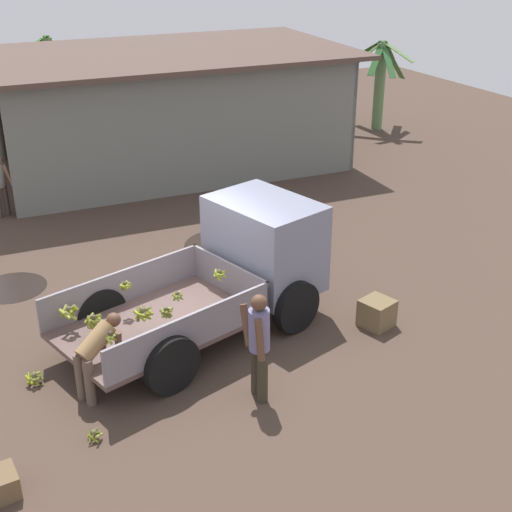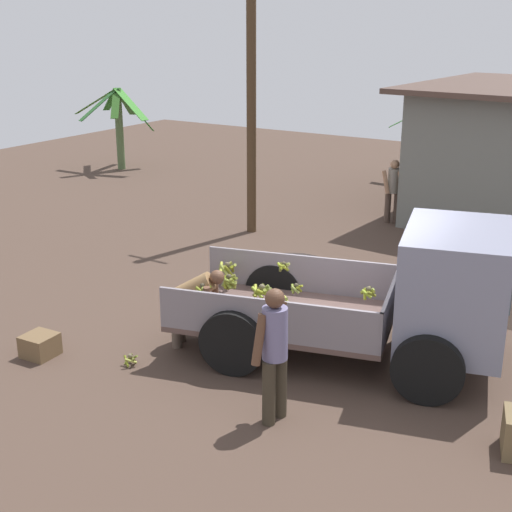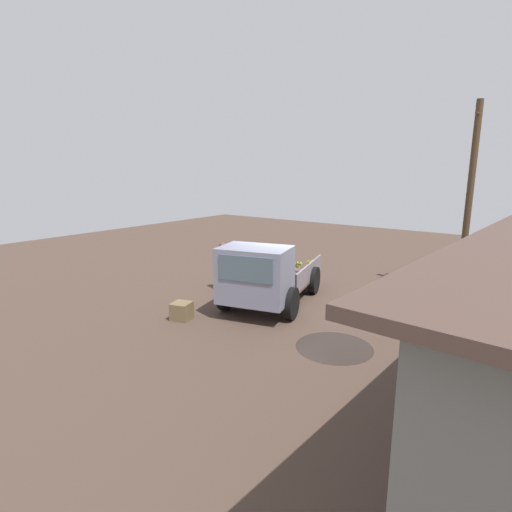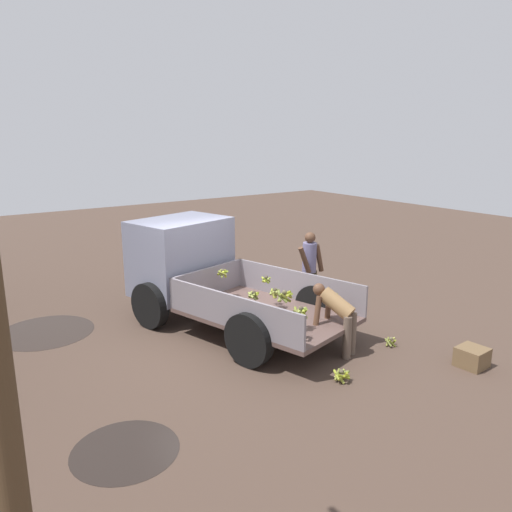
{
  "view_description": "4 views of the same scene",
  "coord_description": "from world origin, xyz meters",
  "px_view_note": "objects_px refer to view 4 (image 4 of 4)",
  "views": [
    {
      "loc": [
        -3.8,
        -9.93,
        6.4
      ],
      "look_at": [
        0.97,
        -0.68,
        1.44
      ],
      "focal_mm": 50.0,
      "sensor_mm": 36.0,
      "label": 1
    },
    {
      "loc": [
        4.03,
        -8.83,
        4.64
      ],
      "look_at": [
        -0.88,
        -1.01,
        1.54
      ],
      "focal_mm": 50.0,
      "sensor_mm": 36.0,
      "label": 2
    },
    {
      "loc": [
        10.17,
        6.53,
        4.11
      ],
      "look_at": [
        0.65,
        -0.53,
        1.53
      ],
      "focal_mm": 28.0,
      "sensor_mm": 36.0,
      "label": 3
    },
    {
      "loc": [
        -7.7,
        4.66,
        3.75
      ],
      "look_at": [
        0.61,
        -1.17,
        1.25
      ],
      "focal_mm": 35.0,
      "sensor_mm": 36.0,
      "label": 4
    }
  ],
  "objects_px": {
    "person_foreground_visitor": "(309,266)",
    "wooden_crate_1": "(211,275)",
    "cargo_truck": "(197,268)",
    "banana_bunch_on_ground_1": "(342,375)",
    "banana_bunch_on_ground_0": "(391,341)",
    "wooden_crate_0": "(472,357)",
    "person_worker_loading": "(338,313)"
  },
  "relations": [
    {
      "from": "person_foreground_visitor",
      "to": "wooden_crate_1",
      "type": "distance_m",
      "value": 2.97
    },
    {
      "from": "person_worker_loading",
      "to": "wooden_crate_1",
      "type": "height_order",
      "value": "person_worker_loading"
    },
    {
      "from": "banana_bunch_on_ground_1",
      "to": "wooden_crate_0",
      "type": "distance_m",
      "value": 2.3
    },
    {
      "from": "banana_bunch_on_ground_1",
      "to": "person_foreground_visitor",
      "type": "bearing_deg",
      "value": -32.35
    },
    {
      "from": "banana_bunch_on_ground_1",
      "to": "person_worker_loading",
      "type": "bearing_deg",
      "value": -39.78
    },
    {
      "from": "cargo_truck",
      "to": "person_worker_loading",
      "type": "xyz_separation_m",
      "value": [
        -2.95,
        -1.13,
        -0.32
      ]
    },
    {
      "from": "wooden_crate_0",
      "to": "banana_bunch_on_ground_0",
      "type": "bearing_deg",
      "value": 19.55
    },
    {
      "from": "cargo_truck",
      "to": "wooden_crate_0",
      "type": "relative_size",
      "value": 11.05
    },
    {
      "from": "banana_bunch_on_ground_0",
      "to": "person_worker_loading",
      "type": "bearing_deg",
      "value": 69.96
    },
    {
      "from": "banana_bunch_on_ground_1",
      "to": "banana_bunch_on_ground_0",
      "type": "bearing_deg",
      "value": -74.93
    },
    {
      "from": "wooden_crate_0",
      "to": "person_worker_loading",
      "type": "bearing_deg",
      "value": 41.17
    },
    {
      "from": "cargo_truck",
      "to": "banana_bunch_on_ground_1",
      "type": "xyz_separation_m",
      "value": [
        -3.76,
        -0.46,
        -0.94
      ]
    },
    {
      "from": "person_worker_loading",
      "to": "banana_bunch_on_ground_1",
      "type": "xyz_separation_m",
      "value": [
        -0.81,
        0.68,
        -0.61
      ]
    },
    {
      "from": "person_worker_loading",
      "to": "banana_bunch_on_ground_0",
      "type": "relative_size",
      "value": 5.36
    },
    {
      "from": "person_worker_loading",
      "to": "banana_bunch_on_ground_0",
      "type": "bearing_deg",
      "value": -132.04
    },
    {
      "from": "person_foreground_visitor",
      "to": "person_worker_loading",
      "type": "bearing_deg",
      "value": -23.28
    },
    {
      "from": "banana_bunch_on_ground_0",
      "to": "banana_bunch_on_ground_1",
      "type": "distance_m",
      "value": 1.73
    },
    {
      "from": "person_foreground_visitor",
      "to": "wooden_crate_0",
      "type": "height_order",
      "value": "person_foreground_visitor"
    },
    {
      "from": "person_foreground_visitor",
      "to": "person_worker_loading",
      "type": "relative_size",
      "value": 1.4
    },
    {
      "from": "person_worker_loading",
      "to": "person_foreground_visitor",
      "type": "bearing_deg",
      "value": -51.02
    },
    {
      "from": "cargo_truck",
      "to": "banana_bunch_on_ground_1",
      "type": "distance_m",
      "value": 3.9
    },
    {
      "from": "cargo_truck",
      "to": "banana_bunch_on_ground_1",
      "type": "bearing_deg",
      "value": 172.36
    },
    {
      "from": "person_worker_loading",
      "to": "wooden_crate_1",
      "type": "distance_m",
      "value": 4.84
    },
    {
      "from": "person_foreground_visitor",
      "to": "wooden_crate_0",
      "type": "distance_m",
      "value": 3.82
    },
    {
      "from": "cargo_truck",
      "to": "banana_bunch_on_ground_0",
      "type": "distance_m",
      "value": 4.05
    },
    {
      "from": "banana_bunch_on_ground_1",
      "to": "wooden_crate_1",
      "type": "distance_m",
      "value": 5.71
    },
    {
      "from": "cargo_truck",
      "to": "banana_bunch_on_ground_0",
      "type": "height_order",
      "value": "cargo_truck"
    },
    {
      "from": "wooden_crate_0",
      "to": "wooden_crate_1",
      "type": "xyz_separation_m",
      "value": [
        6.48,
        1.19,
        0.08
      ]
    },
    {
      "from": "banana_bunch_on_ground_0",
      "to": "banana_bunch_on_ground_1",
      "type": "relative_size",
      "value": 0.86
    },
    {
      "from": "cargo_truck",
      "to": "wooden_crate_1",
      "type": "bearing_deg",
      "value": -51.52
    },
    {
      "from": "cargo_truck",
      "to": "banana_bunch_on_ground_1",
      "type": "height_order",
      "value": "cargo_truck"
    },
    {
      "from": "banana_bunch_on_ground_0",
      "to": "wooden_crate_0",
      "type": "height_order",
      "value": "wooden_crate_0"
    }
  ]
}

